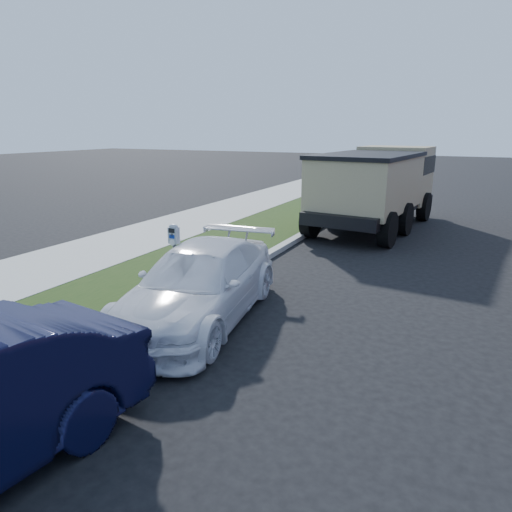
% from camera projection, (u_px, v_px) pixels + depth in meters
% --- Properties ---
extents(ground, '(120.00, 120.00, 0.00)m').
position_uv_depth(ground, '(303.00, 335.00, 7.91)').
color(ground, black).
rests_on(ground, ground).
extents(streetside, '(6.12, 50.00, 0.15)m').
position_uv_depth(streetside, '(130.00, 262.00, 11.98)').
color(streetside, '#999991').
rests_on(streetside, ground).
extents(parking_meter, '(0.21, 0.15, 1.51)m').
position_uv_depth(parking_meter, '(174.00, 245.00, 9.02)').
color(parking_meter, '#3F4247').
rests_on(parking_meter, ground).
extents(white_wagon, '(2.60, 4.95, 1.37)m').
position_uv_depth(white_wagon, '(201.00, 283.00, 8.46)').
color(white_wagon, white).
rests_on(white_wagon, ground).
extents(dump_truck, '(3.45, 7.36, 2.79)m').
position_uv_depth(dump_truck, '(378.00, 183.00, 16.35)').
color(dump_truck, black).
rests_on(dump_truck, ground).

